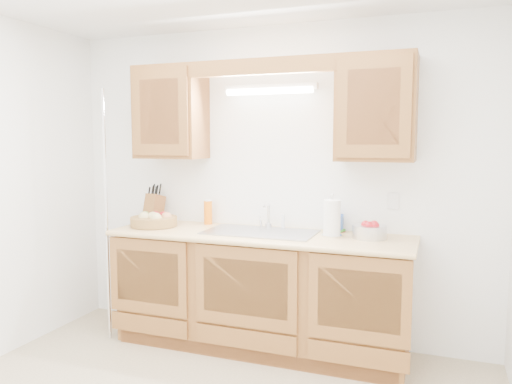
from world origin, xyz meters
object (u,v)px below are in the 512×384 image
at_px(apple_bowl, 370,231).
at_px(fruit_basket, 154,220).
at_px(paper_towel, 332,218).
at_px(knife_block, 154,208).

bearing_deg(apple_bowl, fruit_basket, -176.58).
relative_size(paper_towel, apple_bowl, 1.00).
height_order(knife_block, paper_towel, knife_block).
bearing_deg(fruit_basket, knife_block, 121.50).
height_order(fruit_basket, paper_towel, paper_towel).
xyz_separation_m(fruit_basket, knife_block, (-0.12, 0.20, 0.07)).
relative_size(fruit_basket, knife_block, 1.24).
bearing_deg(paper_towel, fruit_basket, -176.47).
distance_m(knife_block, apple_bowl, 1.85).
distance_m(fruit_basket, knife_block, 0.24).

